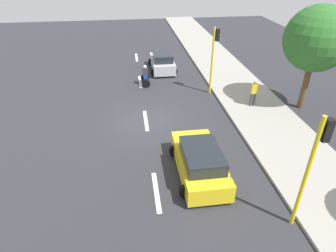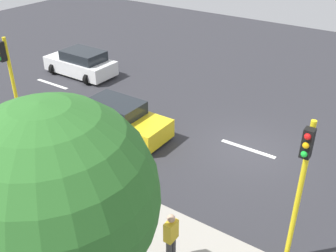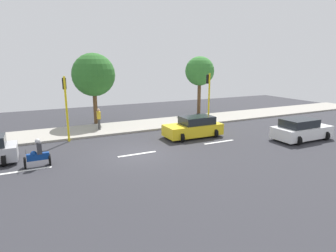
{
  "view_description": "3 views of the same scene",
  "coord_description": "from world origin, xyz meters",
  "px_view_note": "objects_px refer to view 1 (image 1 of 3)",
  "views": [
    {
      "loc": [
        -0.75,
        -14.96,
        8.59
      ],
      "look_at": [
        0.97,
        -2.51,
        1.04
      ],
      "focal_mm": 31.21,
      "sensor_mm": 36.0,
      "label": 1
    },
    {
      "loc": [
        13.2,
        5.03,
        8.82
      ],
      "look_at": [
        2.09,
        -2.59,
        1.24
      ],
      "focal_mm": 41.96,
      "sensor_mm": 36.0,
      "label": 2
    },
    {
      "loc": [
        -15.35,
        5.42,
        5.43
      ],
      "look_at": [
        0.77,
        -2.44,
        1.34
      ],
      "focal_mm": 30.15,
      "sensor_mm": 36.0,
      "label": 3
    }
  ],
  "objects_px": {
    "car_silver": "(162,62)",
    "pedestrian_near_signal": "(254,92)",
    "car_yellow_cab": "(200,162)",
    "traffic_light_midblock": "(314,159)",
    "motorcycle": "(145,76)",
    "street_tree_north": "(317,39)",
    "traffic_light_corner": "(214,52)"
  },
  "relations": [
    {
      "from": "pedestrian_near_signal",
      "to": "traffic_light_corner",
      "type": "height_order",
      "value": "traffic_light_corner"
    },
    {
      "from": "car_silver",
      "to": "car_yellow_cab",
      "type": "distance_m",
      "value": 13.39
    },
    {
      "from": "motorcycle",
      "to": "street_tree_north",
      "type": "xyz_separation_m",
      "value": [
        9.49,
        -5.06,
        3.67
      ]
    },
    {
      "from": "car_yellow_cab",
      "to": "street_tree_north",
      "type": "relative_size",
      "value": 0.68
    },
    {
      "from": "pedestrian_near_signal",
      "to": "traffic_light_corner",
      "type": "xyz_separation_m",
      "value": [
        -1.96,
        2.58,
        1.87
      ]
    },
    {
      "from": "street_tree_north",
      "to": "car_yellow_cab",
      "type": "bearing_deg",
      "value": -145.02
    },
    {
      "from": "car_silver",
      "to": "traffic_light_corner",
      "type": "relative_size",
      "value": 0.85
    },
    {
      "from": "car_silver",
      "to": "traffic_light_midblock",
      "type": "relative_size",
      "value": 0.85
    },
    {
      "from": "pedestrian_near_signal",
      "to": "traffic_light_midblock",
      "type": "distance_m",
      "value": 9.43
    },
    {
      "from": "motorcycle",
      "to": "car_yellow_cab",
      "type": "bearing_deg",
      "value": -81.25
    },
    {
      "from": "car_yellow_cab",
      "to": "traffic_light_corner",
      "type": "relative_size",
      "value": 0.94
    },
    {
      "from": "motorcycle",
      "to": "street_tree_north",
      "type": "height_order",
      "value": "street_tree_north"
    },
    {
      "from": "motorcycle",
      "to": "traffic_light_midblock",
      "type": "distance_m",
      "value": 14.59
    },
    {
      "from": "car_yellow_cab",
      "to": "traffic_light_midblock",
      "type": "height_order",
      "value": "traffic_light_midblock"
    },
    {
      "from": "car_silver",
      "to": "motorcycle",
      "type": "distance_m",
      "value": 3.26
    },
    {
      "from": "car_yellow_cab",
      "to": "traffic_light_midblock",
      "type": "relative_size",
      "value": 0.94
    },
    {
      "from": "car_silver",
      "to": "traffic_light_midblock",
      "type": "distance_m",
      "value": 16.92
    },
    {
      "from": "motorcycle",
      "to": "street_tree_north",
      "type": "bearing_deg",
      "value": -28.09
    },
    {
      "from": "car_silver",
      "to": "pedestrian_near_signal",
      "type": "distance_m",
      "value": 8.92
    },
    {
      "from": "pedestrian_near_signal",
      "to": "traffic_light_midblock",
      "type": "relative_size",
      "value": 0.38
    },
    {
      "from": "traffic_light_midblock",
      "to": "pedestrian_near_signal",
      "type": "bearing_deg",
      "value": 77.74
    },
    {
      "from": "traffic_light_corner",
      "to": "motorcycle",
      "type": "bearing_deg",
      "value": 154.94
    },
    {
      "from": "car_yellow_cab",
      "to": "traffic_light_midblock",
      "type": "bearing_deg",
      "value": -47.81
    },
    {
      "from": "car_yellow_cab",
      "to": "pedestrian_near_signal",
      "type": "distance_m",
      "value": 7.61
    },
    {
      "from": "car_silver",
      "to": "street_tree_north",
      "type": "distance_m",
      "value": 11.72
    },
    {
      "from": "pedestrian_near_signal",
      "to": "street_tree_north",
      "type": "relative_size",
      "value": 0.27
    },
    {
      "from": "car_silver",
      "to": "traffic_light_corner",
      "type": "distance_m",
      "value": 6.1
    },
    {
      "from": "traffic_light_midblock",
      "to": "street_tree_north",
      "type": "xyz_separation_m",
      "value": [
        5.02,
        8.64,
        1.38
      ]
    },
    {
      "from": "motorcycle",
      "to": "traffic_light_midblock",
      "type": "bearing_deg",
      "value": -71.94
    },
    {
      "from": "traffic_light_corner",
      "to": "traffic_light_midblock",
      "type": "xyz_separation_m",
      "value": [
        0.0,
        -11.61,
        0.0
      ]
    },
    {
      "from": "car_yellow_cab",
      "to": "motorcycle",
      "type": "height_order",
      "value": "motorcycle"
    },
    {
      "from": "car_silver",
      "to": "street_tree_north",
      "type": "bearing_deg",
      "value": -45.06
    }
  ]
}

